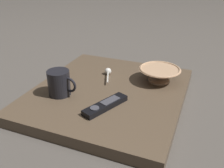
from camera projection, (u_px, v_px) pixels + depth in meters
name	position (u px, v px, depth m)	size (l,w,h in m)	color
ground_plane	(109.00, 98.00, 0.97)	(6.00, 6.00, 0.00)	#47423D
table	(109.00, 94.00, 0.97)	(0.61, 0.55, 0.04)	#4C3D2D
cereal_bowl	(159.00, 74.00, 1.00)	(0.17, 0.17, 0.06)	tan
coffee_mug	(59.00, 83.00, 0.90)	(0.08, 0.11, 0.09)	black
teaspoon	(108.00, 72.00, 1.06)	(0.11, 0.06, 0.03)	silver
tv_remote_near	(105.00, 105.00, 0.84)	(0.18, 0.11, 0.02)	black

